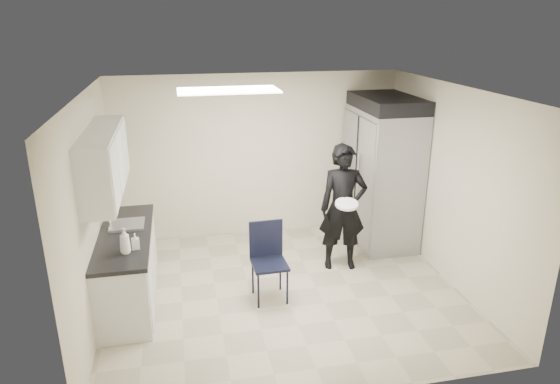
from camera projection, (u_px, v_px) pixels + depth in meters
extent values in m
plane|color=tan|center=(284.00, 291.00, 6.54)|extent=(4.50, 4.50, 0.00)
plane|color=silver|center=(284.00, 91.00, 5.68)|extent=(4.50, 4.50, 0.00)
plane|color=beige|center=(258.00, 156.00, 7.96)|extent=(4.50, 0.00, 4.50)
plane|color=beige|center=(91.00, 212.00, 5.68)|extent=(0.00, 4.00, 4.00)
plane|color=beige|center=(451.00, 186.00, 6.54)|extent=(0.00, 4.00, 4.00)
cube|color=white|center=(228.00, 90.00, 5.94)|extent=(1.20, 0.60, 0.02)
cube|color=silver|center=(128.00, 269.00, 6.21)|extent=(0.60, 1.90, 0.86)
cube|color=black|center=(124.00, 236.00, 6.06)|extent=(0.64, 1.95, 0.05)
cube|color=gray|center=(127.00, 229.00, 6.30)|extent=(0.42, 0.40, 0.14)
cylinder|color=silver|center=(110.00, 219.00, 6.21)|extent=(0.02, 0.02, 0.24)
cube|color=silver|center=(104.00, 162.00, 5.72)|extent=(0.35, 1.80, 0.75)
cube|color=black|center=(111.00, 154.00, 6.84)|extent=(0.22, 0.30, 0.35)
cube|color=yellow|center=(94.00, 215.00, 5.80)|extent=(0.00, 0.12, 0.07)
cube|color=yellow|center=(97.00, 212.00, 5.99)|extent=(0.00, 0.12, 0.07)
cube|color=gray|center=(382.00, 177.00, 7.72)|extent=(0.80, 1.35, 2.10)
cube|color=black|center=(387.00, 103.00, 7.34)|extent=(0.80, 1.35, 0.20)
cube|color=black|center=(270.00, 264.00, 6.21)|extent=(0.44, 0.44, 0.97)
imported|color=black|center=(343.00, 208.00, 6.91)|extent=(0.72, 0.53, 1.79)
cylinder|color=silver|center=(347.00, 204.00, 6.62)|extent=(0.35, 0.35, 0.04)
imported|color=white|center=(125.00, 241.00, 5.51)|extent=(0.16, 0.16, 0.30)
imported|color=silver|center=(135.00, 241.00, 5.63)|extent=(0.09, 0.10, 0.19)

